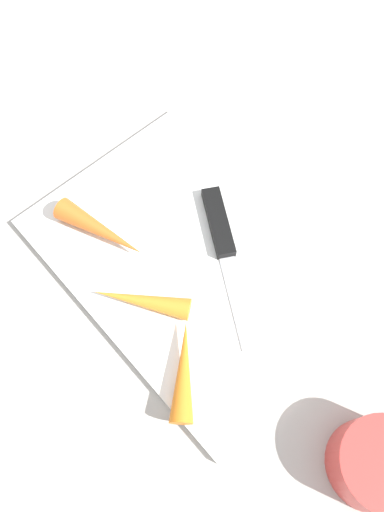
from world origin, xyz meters
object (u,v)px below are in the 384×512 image
object	(u,v)px
small_bowl	(378,464)
cutting_board	(192,258)
carrot_longest	(101,230)
carrot_medium	(141,301)
knife	(221,232)
carrot_shortest	(184,370)

from	to	relation	value
small_bowl	cutting_board	bearing A→B (deg)	-4.00
carrot_longest	carrot_medium	distance (m)	0.10
cutting_board	carrot_medium	xyz separation A→B (m)	(-0.01, 0.08, 0.02)
knife	carrot_shortest	xyz separation A→B (m)	(-0.09, 0.14, 0.01)
carrot_medium	small_bowl	xyz separation A→B (m)	(-0.27, -0.06, 0.00)
knife	carrot_shortest	bearing A→B (deg)	-26.07
carrot_longest	cutting_board	bearing A→B (deg)	17.02
knife	small_bowl	bearing A→B (deg)	17.84
knife	cutting_board	bearing A→B (deg)	-61.61
cutting_board	carrot_shortest	xyz separation A→B (m)	(-0.09, 0.10, 0.02)
carrot_longest	carrot_medium	xyz separation A→B (m)	(-0.10, 0.02, -0.00)
cutting_board	carrot_shortest	bearing A→B (deg)	134.23
carrot_longest	small_bowl	xyz separation A→B (m)	(-0.37, -0.04, 0.00)
carrot_shortest	carrot_longest	bearing A→B (deg)	33.58
carrot_shortest	carrot_medium	bearing A→B (deg)	34.20
carrot_longest	carrot_medium	world-z (taller)	carrot_longest
knife	carrot_medium	size ratio (longest dim) A/B	1.70
carrot_medium	carrot_shortest	size ratio (longest dim) A/B	1.04
carrot_medium	carrot_shortest	world-z (taller)	same
cutting_board	small_bowl	size ratio (longest dim) A/B	4.17
knife	carrot_longest	world-z (taller)	carrot_longest
carrot_shortest	small_bowl	xyz separation A→B (m)	(-0.19, -0.08, 0.00)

